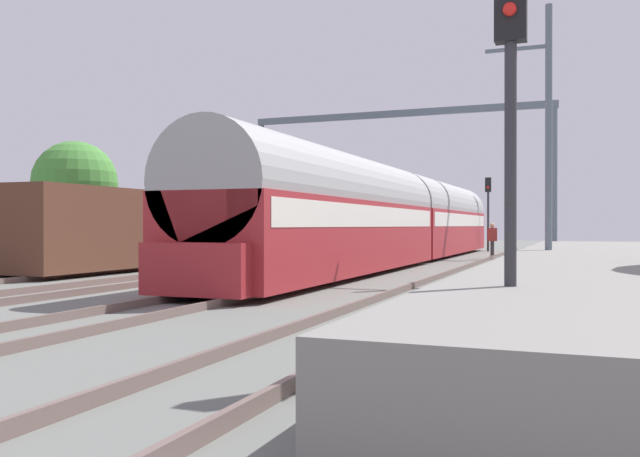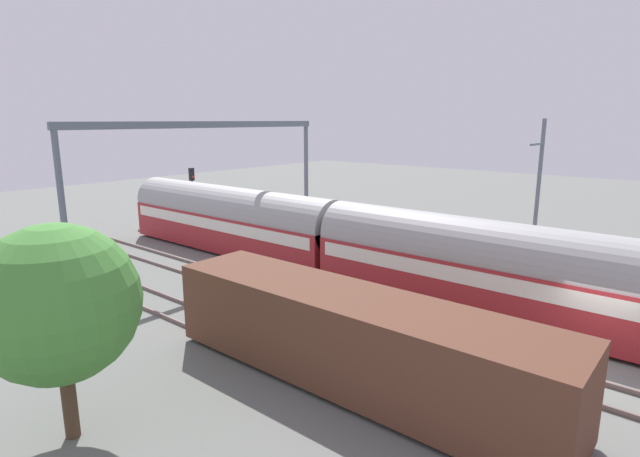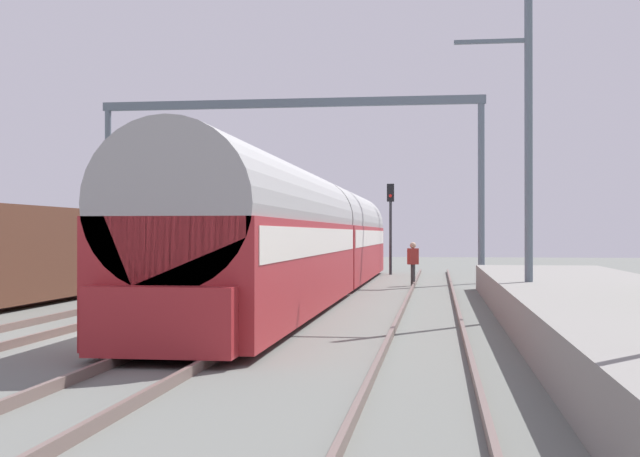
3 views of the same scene
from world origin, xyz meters
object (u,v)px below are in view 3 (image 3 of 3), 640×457
at_px(railway_signal_far, 391,216).
at_px(catenary_gantry, 289,144).
at_px(person_crossing, 413,260).
at_px(passenger_train, 312,237).

relative_size(railway_signal_far, catenary_gantry, 0.28).
bearing_deg(railway_signal_far, person_crossing, -81.47).
bearing_deg(catenary_gantry, passenger_train, -74.45).
bearing_deg(catenary_gantry, person_crossing, -21.06).
xyz_separation_m(passenger_train, person_crossing, (3.30, 5.27, -0.94)).
xyz_separation_m(person_crossing, railway_signal_far, (-1.39, 9.25, 1.93)).
height_order(passenger_train, person_crossing, passenger_train).
height_order(passenger_train, catenary_gantry, catenary_gantry).
bearing_deg(railway_signal_far, catenary_gantry, -118.83).
bearing_deg(railway_signal_far, passenger_train, -97.52).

